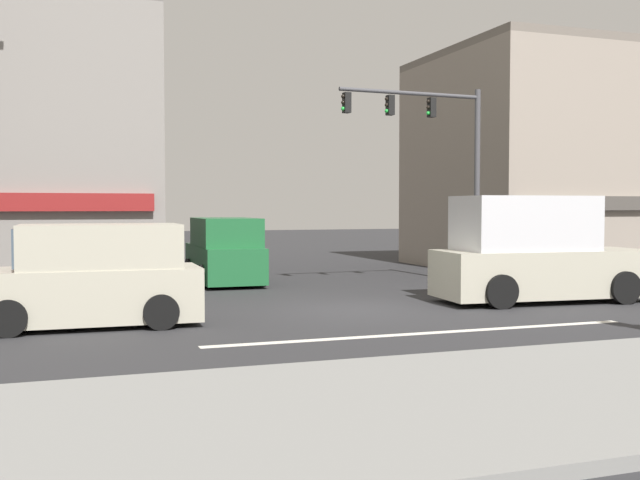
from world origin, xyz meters
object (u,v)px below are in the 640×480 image
at_px(traffic_light_mast, 442,148).
at_px(van_crossing_leftbound, 224,252).
at_px(van_crossing_rightbound, 91,278).
at_px(box_truck_approaching_near, 536,254).

distance_m(traffic_light_mast, van_crossing_leftbound, 7.68).
height_order(traffic_light_mast, van_crossing_leftbound, traffic_light_mast).
relative_size(van_crossing_rightbound, box_truck_approaching_near, 0.81).
bearing_deg(van_crossing_rightbound, traffic_light_mast, 24.03).
xyz_separation_m(traffic_light_mast, van_crossing_rightbound, (-10.75, -4.79, -3.30)).
relative_size(traffic_light_mast, van_crossing_rightbound, 1.33).
bearing_deg(van_crossing_rightbound, van_crossing_leftbound, 59.93).
bearing_deg(box_truck_approaching_near, traffic_light_mast, 94.12).
relative_size(van_crossing_rightbound, van_crossing_leftbound, 1.00).
relative_size(traffic_light_mast, box_truck_approaching_near, 1.08).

